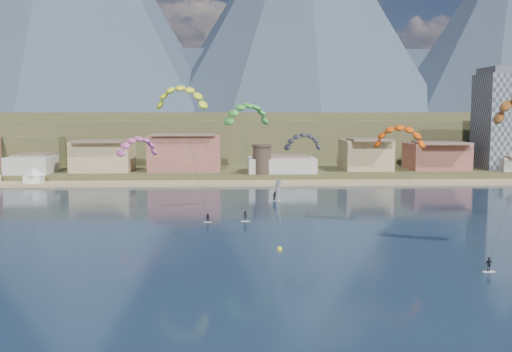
# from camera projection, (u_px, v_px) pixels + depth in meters

# --- Properties ---
(ground) EXTENTS (2400.00, 2400.00, 0.00)m
(ground) POSITION_uv_depth(u_px,v_px,m) (269.00, 307.00, 60.08)
(ground) COLOR #0D1B31
(ground) RESTS_ON ground
(beach) EXTENTS (2200.00, 12.00, 0.90)m
(beach) POSITION_uv_depth(u_px,v_px,m) (245.00, 183.00, 165.39)
(beach) COLOR tan
(beach) RESTS_ON ground
(land) EXTENTS (2200.00, 900.00, 4.00)m
(land) POSITION_uv_depth(u_px,v_px,m) (236.00, 133.00, 616.59)
(land) COLOR brown
(land) RESTS_ON ground
(foothills) EXTENTS (940.00, 210.00, 18.00)m
(foothills) POSITION_uv_depth(u_px,v_px,m) (285.00, 135.00, 291.04)
(foothills) COLOR brown
(foothills) RESTS_ON ground
(mountain_ridge) EXTENTS (2060.00, 480.00, 400.00)m
(mountain_ridge) POSITION_uv_depth(u_px,v_px,m) (224.00, 23.00, 862.37)
(mountain_ridge) COLOR #293445
(mountain_ridge) RESTS_ON ground
(town) EXTENTS (400.00, 24.00, 12.00)m
(town) POSITION_uv_depth(u_px,v_px,m) (111.00, 152.00, 178.90)
(town) COLOR beige
(town) RESTS_ON ground
(apartment_tower) EXTENTS (20.00, 16.00, 32.00)m
(apartment_tower) POSITION_uv_depth(u_px,v_px,m) (511.00, 119.00, 188.78)
(apartment_tower) COLOR gray
(apartment_tower) RESTS_ON ground
(watchtower) EXTENTS (5.82, 5.82, 8.60)m
(watchtower) POSITION_uv_depth(u_px,v_px,m) (262.00, 159.00, 172.90)
(watchtower) COLOR #47382D
(watchtower) RESTS_ON ground
(kitesurfer_yellow) EXTENTS (11.31, 12.15, 26.13)m
(kitesurfer_yellow) POSITION_uv_depth(u_px,v_px,m) (181.00, 94.00, 113.51)
(kitesurfer_yellow) COLOR silver
(kitesurfer_yellow) RESTS_ON ground
(kitesurfer_green) EXTENTS (10.46, 14.92, 22.91)m
(kitesurfer_green) POSITION_uv_depth(u_px,v_px,m) (247.00, 111.00, 116.36)
(kitesurfer_green) COLOR silver
(kitesurfer_green) RESTS_ON ground
(distant_kite_pink) EXTENTS (10.02, 8.88, 16.56)m
(distant_kite_pink) POSITION_uv_depth(u_px,v_px,m) (137.00, 143.00, 129.01)
(distant_kite_pink) COLOR #262626
(distant_kite_pink) RESTS_ON ground
(distant_kite_dark) EXTENTS (7.92, 5.99, 17.32)m
(distant_kite_dark) POSITION_uv_depth(u_px,v_px,m) (303.00, 139.00, 115.72)
(distant_kite_dark) COLOR #262626
(distant_kite_dark) RESTS_ON ground
(distant_kite_orange) EXTENTS (9.88, 7.13, 19.17)m
(distant_kite_orange) POSITION_uv_depth(u_px,v_px,m) (400.00, 133.00, 103.64)
(distant_kite_orange) COLOR #262626
(distant_kite_orange) RESTS_ON ground
(windsurfer) EXTENTS (2.85, 3.14, 4.88)m
(windsurfer) POSITION_uv_depth(u_px,v_px,m) (276.00, 194.00, 133.23)
(windsurfer) COLOR silver
(windsurfer) RESTS_ON ground
(buoy) EXTENTS (0.74, 0.74, 0.74)m
(buoy) POSITION_uv_depth(u_px,v_px,m) (280.00, 249.00, 85.47)
(buoy) COLOR yellow
(buoy) RESTS_ON ground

